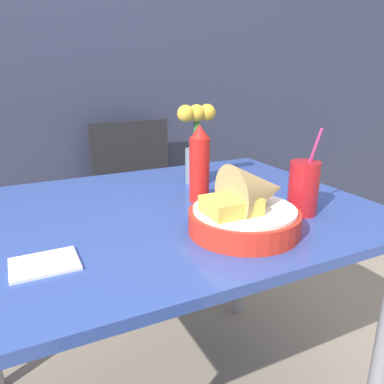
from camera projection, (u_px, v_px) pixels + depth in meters
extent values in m
cube|color=#2D334C|center=(76.00, 24.00, 1.74)|extent=(7.00, 0.06, 2.60)
cube|color=#334C9E|center=(163.00, 213.00, 1.03)|extent=(1.15, 0.85, 0.02)
cylinder|color=gray|center=(384.00, 347.00, 1.05)|extent=(0.05, 0.05, 0.71)
cylinder|color=gray|center=(241.00, 244.00, 1.67)|extent=(0.05, 0.05, 0.71)
cylinder|color=black|center=(121.00, 277.00, 1.65)|extent=(0.03, 0.03, 0.45)
cylinder|color=black|center=(194.00, 260.00, 1.80)|extent=(0.03, 0.03, 0.45)
cylinder|color=black|center=(102.00, 245.00, 1.96)|extent=(0.03, 0.03, 0.45)
cylinder|color=black|center=(165.00, 232.00, 2.11)|extent=(0.03, 0.03, 0.45)
cube|color=black|center=(144.00, 208.00, 1.81)|extent=(0.40, 0.40, 0.02)
cube|color=black|center=(131.00, 159.00, 1.90)|extent=(0.40, 0.03, 0.39)
cylinder|color=red|center=(244.00, 221.00, 0.87)|extent=(0.26, 0.26, 0.05)
cylinder|color=white|center=(244.00, 209.00, 0.87)|extent=(0.24, 0.24, 0.01)
cone|color=tan|center=(257.00, 191.00, 0.87)|extent=(0.14, 0.14, 0.14)
cube|color=#E5C14C|center=(231.00, 207.00, 0.83)|extent=(0.12, 0.09, 0.04)
cylinder|color=red|center=(199.00, 170.00, 1.07)|extent=(0.06, 0.06, 0.18)
cone|color=red|center=(200.00, 131.00, 1.03)|extent=(0.05, 0.05, 0.04)
cylinder|color=red|center=(303.00, 188.00, 0.97)|extent=(0.08, 0.08, 0.14)
cylinder|color=black|center=(303.00, 192.00, 0.98)|extent=(0.07, 0.07, 0.12)
cylinder|color=#EA3884|center=(309.00, 164.00, 0.96)|extent=(0.01, 0.07, 0.19)
cylinder|color=gray|center=(196.00, 166.00, 1.25)|extent=(0.07, 0.07, 0.12)
cylinder|color=#33722D|center=(196.00, 133.00, 1.22)|extent=(0.02, 0.02, 0.11)
sphere|color=gold|center=(197.00, 113.00, 1.20)|extent=(0.06, 0.06, 0.06)
sphere|color=gold|center=(186.00, 114.00, 1.18)|extent=(0.06, 0.06, 0.06)
sphere|color=gold|center=(207.00, 112.00, 1.21)|extent=(0.06, 0.06, 0.06)
cube|color=white|center=(44.00, 264.00, 0.73)|extent=(0.13, 0.10, 0.01)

